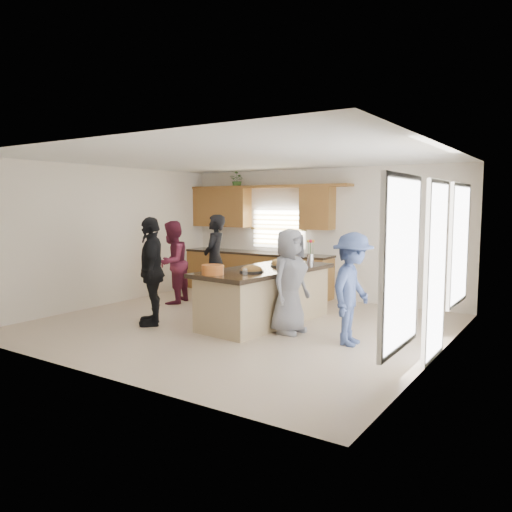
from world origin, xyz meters
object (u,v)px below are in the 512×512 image
Objects in this scene: salad_bowl at (213,269)px; woman_right_back at (352,289)px; woman_left_back at (215,259)px; woman_right_front at (290,281)px; island at (265,297)px; woman_left_front at (152,271)px; woman_left_mid at (172,262)px.

salad_bowl is 2.15m from woman_right_back.
woman_left_back reaches higher than woman_right_front.
woman_left_front is (-1.54, -1.15, 0.46)m from island.
salad_bowl is at bearing 131.69° from woman_right_front.
woman_left_front is at bearing -138.11° from island.
salad_bowl is 1.23m from woman_right_front.
island is at bearing 65.96° from woman_right_front.
woman_left_mid is 0.93× the size of woman_left_front.
woman_right_back is at bearing -91.35° from woman_right_front.
woman_left_mid is 1.03× the size of woman_right_back.
woman_left_back is 1.11× the size of woman_right_back.
island is 1.64× the size of woman_left_mid.
woman_left_front reaches higher than island.
island is 1.70× the size of woman_right_back.
woman_right_back is (3.55, -1.32, -0.09)m from woman_left_back.
woman_left_back is at bearing 66.67° from woman_right_back.
island is at bearing 72.93° from woman_right_back.
woman_right_front reaches higher than island.
woman_left_front reaches higher than salad_bowl.
woman_right_back reaches higher than salad_bowl.
salad_bowl is at bearing 40.94° from woman_left_mid.
woman_right_back is at bearing 17.85° from salad_bowl.
woman_left_back is at bearing 158.95° from island.
woman_left_back is 0.88m from woman_left_mid.
salad_bowl is 0.19× the size of woman_left_back.
woman_right_back is 1.09m from woman_right_front.
woman_left_back is 2.04m from woman_left_front.
woman_left_front is at bearing -178.04° from salad_bowl.
woman_right_back is (1.77, -0.45, 0.37)m from island.
salad_bowl is 0.21× the size of woman_right_front.
salad_bowl is at bearing 104.99° from woman_right_back.
woman_right_front is (-1.09, 0.09, 0.01)m from woman_right_back.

